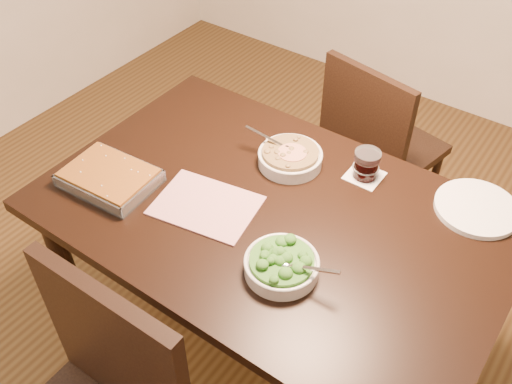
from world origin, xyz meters
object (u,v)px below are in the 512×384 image
(wine_tumbler, at_px, (366,164))
(chair_far, at_px, (375,143))
(stew_bowl, at_px, (290,157))
(baking_dish, at_px, (110,178))
(table, at_px, (272,232))
(dinner_plate, at_px, (477,208))
(broccoli_bowl, at_px, (282,265))

(wine_tumbler, height_order, chair_far, chair_far)
(stew_bowl, height_order, baking_dish, stew_bowl)
(baking_dish, bearing_deg, table, 18.25)
(dinner_plate, relative_size, chair_far, 0.29)
(chair_far, bearing_deg, baking_dish, 76.59)
(broccoli_bowl, xyz_separation_m, baking_dish, (-0.64, -0.02, -0.00))
(wine_tumbler, bearing_deg, table, -116.69)
(broccoli_bowl, bearing_deg, dinner_plate, 57.25)
(baking_dish, relative_size, chair_far, 0.34)
(stew_bowl, distance_m, dinner_plate, 0.60)
(baking_dish, height_order, wine_tumbler, wine_tumbler)
(stew_bowl, distance_m, chair_far, 0.66)
(baking_dish, distance_m, wine_tumbler, 0.81)
(stew_bowl, xyz_separation_m, dinner_plate, (0.58, 0.15, -0.02))
(baking_dish, bearing_deg, broccoli_bowl, -2.34)
(table, xyz_separation_m, dinner_plate, (0.50, 0.36, 0.10))
(baking_dish, distance_m, dinner_plate, 1.13)
(dinner_plate, bearing_deg, broccoli_bowl, -122.75)
(stew_bowl, relative_size, broccoli_bowl, 1.01)
(broccoli_bowl, bearing_deg, chair_far, 99.98)
(stew_bowl, bearing_deg, baking_dish, -134.68)
(chair_far, bearing_deg, broccoli_bowl, 111.54)
(broccoli_bowl, distance_m, baking_dish, 0.64)
(broccoli_bowl, bearing_deg, stew_bowl, 120.21)
(dinner_plate, bearing_deg, wine_tumbler, -170.71)
(table, distance_m, wine_tumbler, 0.37)
(table, xyz_separation_m, broccoli_bowl, (0.15, -0.18, 0.12))
(dinner_plate, bearing_deg, baking_dish, -150.45)
(table, height_order, wine_tumbler, wine_tumbler)
(stew_bowl, xyz_separation_m, chair_far, (0.06, 0.59, -0.29))
(dinner_plate, bearing_deg, chair_far, 139.65)
(broccoli_bowl, xyz_separation_m, dinner_plate, (0.35, 0.54, -0.02))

